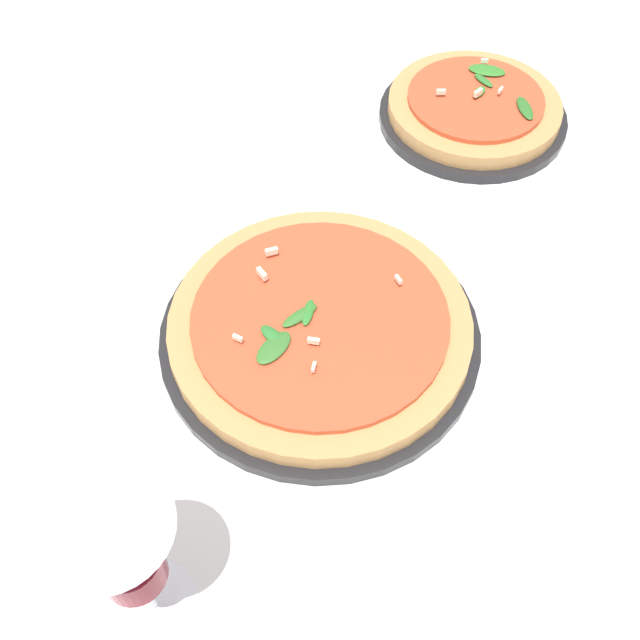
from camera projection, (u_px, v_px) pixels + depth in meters
ground_plane at (295, 339)px, 0.71m from camera, size 6.00×6.00×0.00m
pizza_arugula_main at (320, 329)px, 0.70m from camera, size 0.30×0.30×0.05m
pizza_personal_side at (474, 110)px, 0.90m from camera, size 0.23×0.23×0.05m
wine_glass at (125, 557)px, 0.48m from camera, size 0.08×0.08×0.15m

